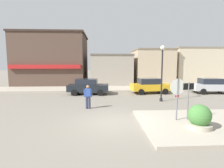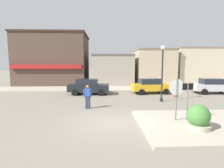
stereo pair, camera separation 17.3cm
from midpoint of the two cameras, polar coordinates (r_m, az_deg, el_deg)
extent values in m
plane|color=gray|center=(9.30, 1.01, -12.41)|extent=(160.00, 160.00, 0.00)
cube|color=#A89E8C|center=(9.95, 28.48, -11.49)|extent=(6.40, 4.80, 0.15)
cube|color=#A89E8C|center=(21.02, -0.92, -1.55)|extent=(80.00, 4.00, 0.15)
cylinder|color=slate|center=(9.51, 20.70, -5.23)|extent=(0.07, 0.07, 2.30)
cylinder|color=red|center=(9.41, 20.83, -0.91)|extent=(0.75, 0.12, 0.76)
cylinder|color=white|center=(9.40, 20.87, -0.92)|extent=(0.81, 0.13, 0.82)
cube|color=red|center=(9.47, 20.73, -3.79)|extent=(0.20, 0.04, 0.11)
cylinder|color=slate|center=(9.82, 23.84, -5.59)|extent=(0.06, 0.06, 2.10)
cube|color=black|center=(9.70, 24.04, -0.78)|extent=(0.60, 0.10, 0.34)
cube|color=white|center=(9.71, 24.02, -0.77)|extent=(0.54, 0.09, 0.29)
cube|color=black|center=(9.71, 24.00, -0.77)|extent=(0.34, 0.06, 0.08)
cylinder|color=#ADA38E|center=(8.99, 26.72, -12.63)|extent=(1.10, 1.10, 0.35)
sphere|color=#427A38|center=(8.83, 26.91, -9.25)|extent=(1.00, 1.00, 1.00)
cylinder|color=black|center=(14.59, 16.36, 2.64)|extent=(0.12, 0.12, 4.20)
cylinder|color=black|center=(14.84, 16.12, -5.01)|extent=(0.24, 0.24, 0.24)
sphere|color=white|center=(14.62, 16.64, 11.31)|extent=(0.36, 0.36, 0.36)
cone|color=black|center=(14.63, 16.66, 11.87)|extent=(0.32, 0.32, 0.18)
cube|color=black|center=(17.64, -7.29, -1.20)|extent=(4.08, 1.90, 0.66)
cube|color=#1E232D|center=(17.59, -7.80, 0.78)|extent=(2.15, 1.50, 0.56)
cylinder|color=black|center=(18.41, -3.09, -2.00)|extent=(0.61, 0.21, 0.60)
cylinder|color=black|center=(16.73, -3.45, -2.85)|extent=(0.61, 0.21, 0.60)
cylinder|color=black|center=(18.73, -10.69, -1.95)|extent=(0.61, 0.21, 0.60)
cylinder|color=black|center=(17.08, -11.79, -2.79)|extent=(0.61, 0.21, 0.60)
cube|color=gold|center=(18.47, 12.89, -0.96)|extent=(4.13, 2.03, 0.66)
cube|color=#1E232D|center=(18.35, 12.49, 0.92)|extent=(2.19, 1.57, 0.56)
cylinder|color=black|center=(19.75, 15.39, -1.64)|extent=(0.61, 0.23, 0.60)
cylinder|color=black|center=(18.21, 17.45, -2.38)|extent=(0.61, 0.23, 0.60)
cylinder|color=black|center=(18.94, 8.45, -1.82)|extent=(0.61, 0.23, 0.60)
cylinder|color=black|center=(17.33, 9.96, -2.62)|extent=(0.61, 0.23, 0.60)
cube|color=#B7B7BC|center=(20.78, 30.28, -0.88)|extent=(4.12, 2.01, 0.66)
cube|color=#1E232D|center=(20.65, 30.01, 0.80)|extent=(2.18, 1.56, 0.56)
cylinder|color=black|center=(22.16, 32.03, -1.54)|extent=(0.61, 0.23, 0.60)
cylinder|color=black|center=(21.03, 26.16, -1.59)|extent=(0.61, 0.23, 0.60)
cylinder|color=black|center=(19.51, 28.17, -2.28)|extent=(0.61, 0.23, 0.60)
cylinder|color=#2D334C|center=(12.04, -7.93, -5.98)|extent=(0.16, 0.16, 0.85)
cylinder|color=#2D334C|center=(12.03, -7.07, -5.98)|extent=(0.16, 0.16, 0.85)
cube|color=#3351A8|center=(11.91, -7.55, -2.71)|extent=(0.37, 0.23, 0.54)
sphere|color=#9E7051|center=(11.85, -7.58, -0.90)|extent=(0.22, 0.22, 0.22)
cylinder|color=#3351A8|center=(11.93, -8.65, -2.96)|extent=(0.09, 0.09, 0.52)
cylinder|color=#3351A8|center=(11.90, -6.44, -2.94)|extent=(0.09, 0.09, 0.52)
cube|color=brown|center=(27.55, -18.01, 7.29)|extent=(9.43, 7.47, 7.10)
cube|color=#B21E1E|center=(23.82, -20.45, 5.33)|extent=(8.96, 0.40, 0.50)
cube|color=#352721|center=(27.86, -18.29, 14.85)|extent=(9.72, 7.70, 0.24)
cube|color=#9E9384|center=(26.35, 0.26, 4.47)|extent=(5.66, 6.98, 4.17)
cube|color=#5E584F|center=(26.37, 0.26, 9.22)|extent=(5.78, 7.12, 0.20)
cube|color=tan|center=(27.00, 13.24, 5.17)|extent=(5.27, 6.09, 4.94)
cube|color=#716452|center=(27.07, 13.38, 10.62)|extent=(5.38, 6.22, 0.20)
cube|color=beige|center=(29.68, 26.38, 5.03)|extent=(7.65, 5.06, 5.21)
cube|color=gray|center=(29.76, 26.64, 10.23)|extent=(7.80, 5.16, 0.20)
camera|label=1|loc=(0.09, -89.63, 0.04)|focal=28.00mm
camera|label=2|loc=(0.09, 90.37, -0.04)|focal=28.00mm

